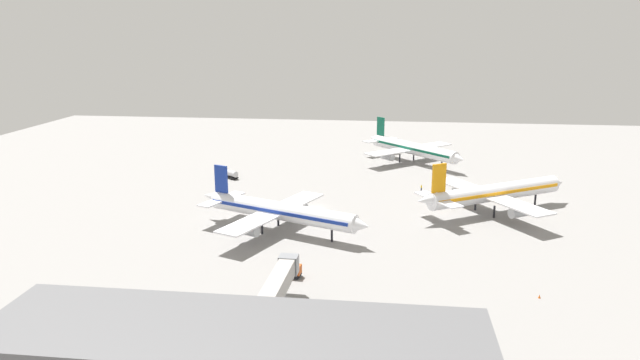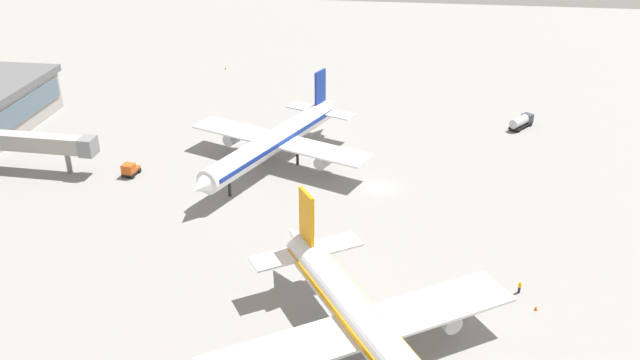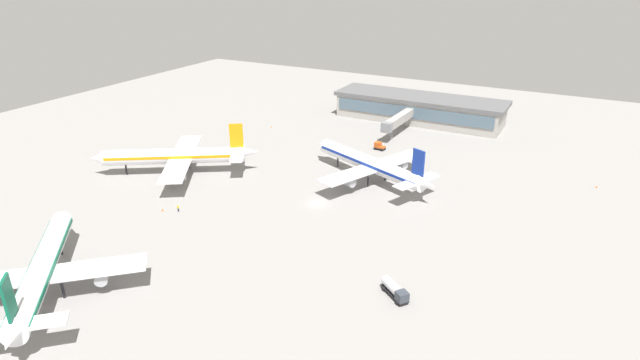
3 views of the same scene
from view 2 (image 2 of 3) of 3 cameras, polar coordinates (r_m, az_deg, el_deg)
The scene contains 9 objects.
ground at distance 110.31m, azimuth 5.19°, elevation -0.65°, with size 288.00×288.00×0.00m, color gray.
airplane_at_gate at distance 115.59m, azimuth -3.93°, elevation 3.35°, with size 40.78×33.71×13.04m.
airplane_distant at distance 71.78m, azimuth 4.35°, elevation -12.88°, with size 39.68×33.38×13.68m.
baggage_tug at distance 117.84m, azimuth -15.94°, elevation 0.88°, with size 3.40×2.55×2.30m.
fuel_truck at distance 138.61m, azimuth 16.83°, elevation 4.82°, with size 6.15×5.35×2.50m.
ground_crew_worker at distance 88.57m, azimuth 16.70°, elevation -8.75°, with size 0.52×0.52×1.67m.
jet_bridge at distance 123.69m, azimuth -23.26°, elevation 2.95°, with size 3.68×23.30×6.74m.
safety_cone_mid_apron at distance 170.84m, azimuth -8.09°, elevation 9.43°, with size 0.44×0.44×0.60m, color #EA590C.
safety_cone_far_side at distance 86.48m, azimuth 17.98°, elevation -10.38°, with size 0.44×0.44×0.60m, color #EA590C.
Camera 2 is at (97.87, 3.21, 50.79)m, focal length 37.43 mm.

